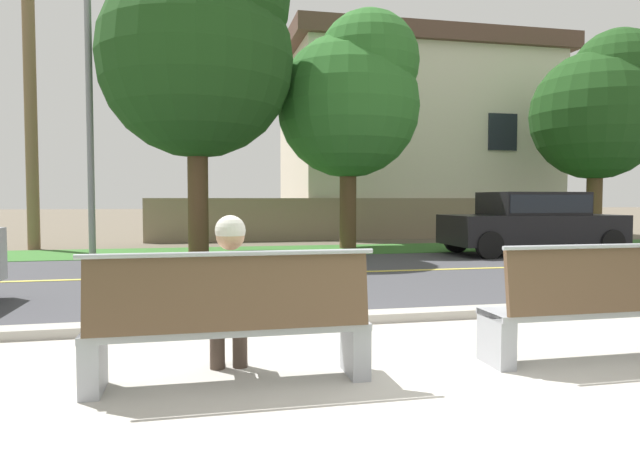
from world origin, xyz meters
The scene contains 16 objects.
ground_plane centered at (0.00, 8.00, 0.00)m, with size 140.00×140.00×0.00m, color #665B4C.
sidewalk_pavement centered at (0.00, 0.40, 0.01)m, with size 44.00×3.60×0.01m, color #B7B2A8.
curb_edge centered at (0.00, 2.35, 0.06)m, with size 44.00×0.30×0.11m, color #ADA89E.
street_asphalt centered at (0.00, 6.50, 0.00)m, with size 52.00×8.00×0.01m, color #424247.
road_centre_line centered at (0.00, 6.50, 0.01)m, with size 48.00×0.14×0.01m, color #E0CC4C.
far_verge_grass centered at (0.00, 11.14, 0.01)m, with size 48.00×2.80×0.02m, color #38702D.
bench_left centered at (-1.55, 0.47, 0.47)m, with size 2.05×0.48×1.01m.
bench_right centered at (1.55, 0.47, 0.47)m, with size 2.05×0.48×1.01m.
seated_person_white centered at (-1.55, 0.64, 0.68)m, with size 0.52×0.68×1.25m.
car_black_near centered at (6.30, 8.90, 0.85)m, with size 4.30×1.86×1.54m.
streetlamp centered at (-4.27, 10.93, 4.21)m, with size 0.24×2.10×7.40m.
shade_tree_far_left centered at (-1.62, 10.62, 5.11)m, with size 4.76×4.76×7.85m.
shade_tree_left centered at (2.41, 11.42, 4.20)m, with size 3.92×3.92×6.47m.
shade_tree_centre centered at (10.43, 11.69, 4.25)m, with size 3.96×3.96×6.54m.
garden_wall centered at (3.05, 14.72, 0.70)m, with size 13.00×0.36×1.40m, color gray.
house_across_street centered at (6.64, 17.92, 3.75)m, with size 10.46×6.91×7.41m.
Camera 1 is at (-1.77, -3.61, 1.37)m, focal length 31.67 mm.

